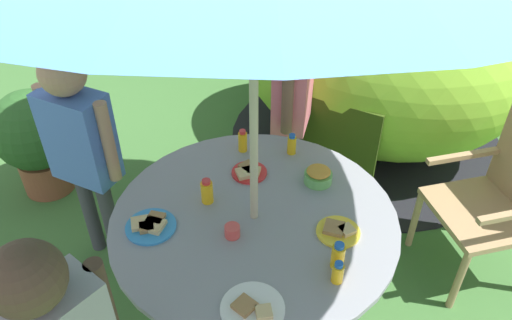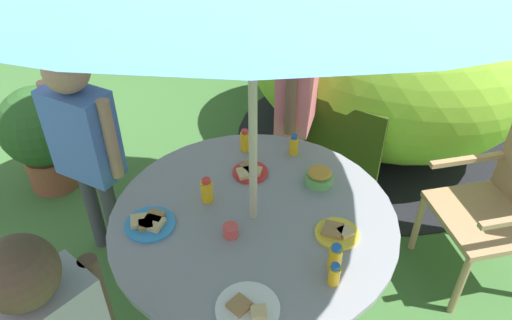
{
  "view_description": "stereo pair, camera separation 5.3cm",
  "coord_description": "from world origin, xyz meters",
  "px_view_note": "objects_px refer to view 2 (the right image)",
  "views": [
    {
      "loc": [
        0.59,
        -1.55,
        2.33
      ],
      "look_at": [
        -0.04,
        0.12,
        0.94
      ],
      "focal_mm": 35.06,
      "sensor_mm": 36.0,
      "label": 1
    },
    {
      "loc": [
        0.64,
        -1.53,
        2.33
      ],
      "look_at": [
        -0.04,
        0.12,
        0.94
      ],
      "focal_mm": 35.06,
      "sensor_mm": 36.0,
      "label": 2
    }
  ],
  "objects_px": {
    "juice_bottle_front_edge": "(334,275)",
    "juice_bottle_near_left": "(335,258)",
    "child_in_blue_shirt": "(83,134)",
    "plate_center_front": "(150,223)",
    "wooden_chair": "(508,197)",
    "dome_tent": "(384,57)",
    "plate_mid_right": "(250,171)",
    "cup_near": "(231,231)",
    "child_in_pink_shirt": "(298,84)",
    "juice_bottle_center_back": "(294,145)",
    "plate_mid_left": "(247,308)",
    "potted_plant": "(42,133)",
    "snack_bowl": "(319,177)",
    "juice_bottle_near_right": "(207,190)",
    "garden_table": "(253,238)",
    "plate_far_right": "(337,232)",
    "juice_bottle_far_left": "(245,141)"
  },
  "relations": [
    {
      "from": "potted_plant",
      "to": "plate_mid_left",
      "type": "xyz_separation_m",
      "value": [
        1.89,
        -0.94,
        0.29
      ]
    },
    {
      "from": "child_in_pink_shirt",
      "to": "garden_table",
      "type": "bearing_deg",
      "value": 0.0
    },
    {
      "from": "wooden_chair",
      "to": "child_in_blue_shirt",
      "type": "relative_size",
      "value": 0.79
    },
    {
      "from": "juice_bottle_front_edge",
      "to": "juice_bottle_far_left",
      "type": "bearing_deg",
      "value": 134.75
    },
    {
      "from": "garden_table",
      "to": "juice_bottle_far_left",
      "type": "xyz_separation_m",
      "value": [
        -0.24,
        0.45,
        0.21
      ]
    },
    {
      "from": "child_in_pink_shirt",
      "to": "plate_mid_left",
      "type": "relative_size",
      "value": 5.56
    },
    {
      "from": "snack_bowl",
      "to": "plate_mid_right",
      "type": "distance_m",
      "value": 0.35
    },
    {
      "from": "juice_bottle_near_left",
      "to": "child_in_blue_shirt",
      "type": "bearing_deg",
      "value": 170.14
    },
    {
      "from": "snack_bowl",
      "to": "juice_bottle_near_right",
      "type": "distance_m",
      "value": 0.56
    },
    {
      "from": "garden_table",
      "to": "plate_mid_left",
      "type": "height_order",
      "value": "plate_mid_left"
    },
    {
      "from": "potted_plant",
      "to": "cup_near",
      "type": "height_order",
      "value": "cup_near"
    },
    {
      "from": "dome_tent",
      "to": "potted_plant",
      "type": "distance_m",
      "value": 2.42
    },
    {
      "from": "juice_bottle_near_left",
      "to": "cup_near",
      "type": "height_order",
      "value": "juice_bottle_near_left"
    },
    {
      "from": "juice_bottle_near_left",
      "to": "juice_bottle_far_left",
      "type": "distance_m",
      "value": 0.9
    },
    {
      "from": "child_in_pink_shirt",
      "to": "plate_far_right",
      "type": "distance_m",
      "value": 1.06
    },
    {
      "from": "child_in_blue_shirt",
      "to": "juice_bottle_near_right",
      "type": "relative_size",
      "value": 10.24
    },
    {
      "from": "plate_mid_left",
      "to": "juice_bottle_center_back",
      "type": "xyz_separation_m",
      "value": [
        -0.16,
        1.0,
        0.05
      ]
    },
    {
      "from": "plate_mid_left",
      "to": "garden_table",
      "type": "bearing_deg",
      "value": 109.92
    },
    {
      "from": "dome_tent",
      "to": "plate_center_front",
      "type": "relative_size",
      "value": 10.65
    },
    {
      "from": "juice_bottle_near_left",
      "to": "plate_center_front",
      "type": "bearing_deg",
      "value": -174.77
    },
    {
      "from": "cup_near",
      "to": "juice_bottle_center_back",
      "type": "bearing_deg",
      "value": 84.66
    },
    {
      "from": "plate_far_right",
      "to": "plate_mid_right",
      "type": "relative_size",
      "value": 1.08
    },
    {
      "from": "potted_plant",
      "to": "snack_bowl",
      "type": "bearing_deg",
      "value": -3.64
    },
    {
      "from": "plate_mid_left",
      "to": "potted_plant",
      "type": "bearing_deg",
      "value": 153.51
    },
    {
      "from": "potted_plant",
      "to": "snack_bowl",
      "type": "height_order",
      "value": "snack_bowl"
    },
    {
      "from": "plate_far_right",
      "to": "juice_bottle_far_left",
      "type": "xyz_separation_m",
      "value": [
        -0.62,
        0.42,
        0.05
      ]
    },
    {
      "from": "dome_tent",
      "to": "potted_plant",
      "type": "relative_size",
      "value": 3.22
    },
    {
      "from": "child_in_blue_shirt",
      "to": "juice_bottle_front_edge",
      "type": "distance_m",
      "value": 1.47
    },
    {
      "from": "potted_plant",
      "to": "plate_far_right",
      "type": "bearing_deg",
      "value": -11.58
    },
    {
      "from": "juice_bottle_near_left",
      "to": "juice_bottle_near_right",
      "type": "relative_size",
      "value": 0.98
    },
    {
      "from": "garden_table",
      "to": "juice_bottle_near_left",
      "type": "xyz_separation_m",
      "value": [
        0.42,
        -0.15,
        0.2
      ]
    },
    {
      "from": "juice_bottle_front_edge",
      "to": "juice_bottle_near_left",
      "type": "bearing_deg",
      "value": 103.23
    },
    {
      "from": "child_in_blue_shirt",
      "to": "plate_mid_left",
      "type": "xyz_separation_m",
      "value": [
        1.17,
        -0.57,
        -0.13
      ]
    },
    {
      "from": "plate_mid_right",
      "to": "juice_bottle_near_left",
      "type": "xyz_separation_m",
      "value": [
        0.56,
        -0.43,
        0.05
      ]
    },
    {
      "from": "child_in_blue_shirt",
      "to": "child_in_pink_shirt",
      "type": "bearing_deg",
      "value": 49.83
    },
    {
      "from": "wooden_chair",
      "to": "plate_mid_right",
      "type": "bearing_deg",
      "value": -103.13
    },
    {
      "from": "juice_bottle_near_left",
      "to": "cup_near",
      "type": "bearing_deg",
      "value": 179.36
    },
    {
      "from": "snack_bowl",
      "to": "plate_mid_right",
      "type": "height_order",
      "value": "snack_bowl"
    },
    {
      "from": "child_in_blue_shirt",
      "to": "plate_center_front",
      "type": "xyz_separation_m",
      "value": [
        0.58,
        -0.32,
        -0.12
      ]
    },
    {
      "from": "garden_table",
      "to": "juice_bottle_near_left",
      "type": "relative_size",
      "value": 10.38
    },
    {
      "from": "child_in_blue_shirt",
      "to": "plate_center_front",
      "type": "distance_m",
      "value": 0.68
    },
    {
      "from": "dome_tent",
      "to": "juice_bottle_front_edge",
      "type": "height_order",
      "value": "dome_tent"
    },
    {
      "from": "snack_bowl",
      "to": "juice_bottle_center_back",
      "type": "xyz_separation_m",
      "value": [
        -0.19,
        0.18,
        0.02
      ]
    },
    {
      "from": "plate_mid_left",
      "to": "juice_bottle_far_left",
      "type": "bearing_deg",
      "value": 113.73
    },
    {
      "from": "child_in_blue_shirt",
      "to": "juice_bottle_near_left",
      "type": "xyz_separation_m",
      "value": [
        1.42,
        -0.25,
        -0.08
      ]
    },
    {
      "from": "snack_bowl",
      "to": "plate_far_right",
      "type": "distance_m",
      "value": 0.36
    },
    {
      "from": "plate_mid_right",
      "to": "juice_bottle_center_back",
      "type": "relative_size",
      "value": 1.51
    },
    {
      "from": "wooden_chair",
      "to": "dome_tent",
      "type": "xyz_separation_m",
      "value": [
        -0.88,
        1.07,
        0.15
      ]
    },
    {
      "from": "child_in_blue_shirt",
      "to": "plate_center_front",
      "type": "bearing_deg",
      "value": -23.58
    },
    {
      "from": "cup_near",
      "to": "child_in_blue_shirt",
      "type": "bearing_deg",
      "value": 165.73
    }
  ]
}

